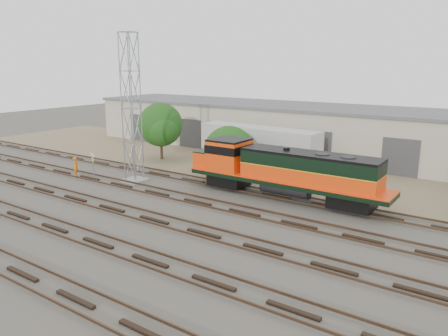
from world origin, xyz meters
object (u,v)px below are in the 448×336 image
Objects in this scene: worker at (76,167)px; semi_trailer at (261,142)px; locomotive at (282,170)px; signal_tower at (132,111)px.

semi_trailer is (11.61, 12.66, 1.56)m from worker.
locomotive is at bearing -46.60° from semi_trailer.
signal_tower is 7.72m from worker.
semi_trailer is at bearing 60.62° from signal_tower.
locomotive is 10.33m from semi_trailer.
worker is at bearing -165.64° from locomotive.
semi_trailer reaches higher than worker.
signal_tower is at bearing -167.34° from locomotive.
locomotive reaches higher than semi_trailer.
signal_tower is 0.96× the size of semi_trailer.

